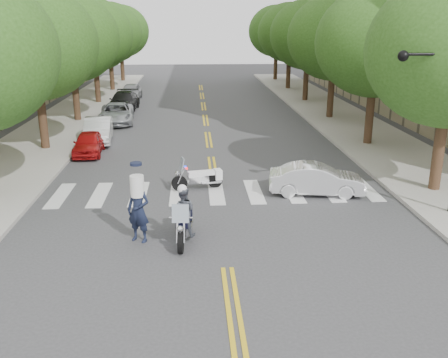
{
  "coord_description": "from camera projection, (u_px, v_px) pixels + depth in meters",
  "views": [
    {
      "loc": [
        -0.88,
        -12.55,
        6.61
      ],
      "look_at": [
        0.17,
        4.18,
        1.3
      ],
      "focal_mm": 40.0,
      "sensor_mm": 36.0,
      "label": 1
    }
  ],
  "objects": [
    {
      "name": "ground",
      "position": [
        227.0,
        268.0,
        13.99
      ],
      "size": [
        140.0,
        140.0,
        0.0
      ],
      "primitive_type": "plane",
      "color": "#38383A",
      "rests_on": "ground"
    },
    {
      "name": "sidewalk_left",
      "position": [
        68.0,
        121.0,
        34.33
      ],
      "size": [
        5.0,
        60.0,
        0.15
      ],
      "primitive_type": "cube",
      "color": "#9E9991",
      "rests_on": "ground"
    },
    {
      "name": "sidewalk_right",
      "position": [
        339.0,
        118.0,
        35.47
      ],
      "size": [
        5.0,
        60.0,
        0.15
      ],
      "primitive_type": "cube",
      "color": "#9E9991",
      "rests_on": "ground"
    },
    {
      "name": "tree_l_1",
      "position": [
        34.0,
        43.0,
        25.1
      ],
      "size": [
        6.4,
        6.4,
        8.45
      ],
      "color": "#382316",
      "rests_on": "ground"
    },
    {
      "name": "tree_l_2",
      "position": [
        71.0,
        38.0,
        32.72
      ],
      "size": [
        6.4,
        6.4,
        8.45
      ],
      "color": "#382316",
      "rests_on": "ground"
    },
    {
      "name": "tree_l_3",
      "position": [
        93.0,
        35.0,
        40.33
      ],
      "size": [
        6.4,
        6.4,
        8.45
      ],
      "color": "#382316",
      "rests_on": "ground"
    },
    {
      "name": "tree_l_4",
      "position": [
        109.0,
        33.0,
        47.94
      ],
      "size": [
        6.4,
        6.4,
        8.45
      ],
      "color": "#382316",
      "rests_on": "ground"
    },
    {
      "name": "tree_l_5",
      "position": [
        120.0,
        31.0,
        55.55
      ],
      "size": [
        6.4,
        6.4,
        8.45
      ],
      "color": "#382316",
      "rests_on": "ground"
    },
    {
      "name": "tree_r_1",
      "position": [
        376.0,
        42.0,
        26.16
      ],
      "size": [
        6.4,
        6.4,
        8.45
      ],
      "color": "#382316",
      "rests_on": "ground"
    },
    {
      "name": "tree_r_2",
      "position": [
        334.0,
        38.0,
        33.77
      ],
      "size": [
        6.4,
        6.4,
        8.45
      ],
      "color": "#382316",
      "rests_on": "ground"
    },
    {
      "name": "tree_r_3",
      "position": [
        308.0,
        35.0,
        41.38
      ],
      "size": [
        6.4,
        6.4,
        8.45
      ],
      "color": "#382316",
      "rests_on": "ground"
    },
    {
      "name": "tree_r_4",
      "position": [
        290.0,
        33.0,
        49.0
      ],
      "size": [
        6.4,
        6.4,
        8.45
      ],
      "color": "#382316",
      "rests_on": "ground"
    },
    {
      "name": "tree_r_5",
      "position": [
        277.0,
        31.0,
        56.61
      ],
      "size": [
        6.4,
        6.4,
        8.45
      ],
      "color": "#382316",
      "rests_on": "ground"
    },
    {
      "name": "motorcycle_police",
      "position": [
        183.0,
        216.0,
        15.52
      ],
      "size": [
        0.81,
        2.3,
        1.87
      ],
      "rotation": [
        0.0,
        0.0,
        3.07
      ],
      "color": "black",
      "rests_on": "ground"
    },
    {
      "name": "motorcycle_parked",
      "position": [
        202.0,
        178.0,
        20.49
      ],
      "size": [
        2.11,
        0.81,
        1.38
      ],
      "rotation": [
        0.0,
        0.0,
        1.8
      ],
      "color": "black",
      "rests_on": "ground"
    },
    {
      "name": "officer_standing",
      "position": [
        138.0,
        210.0,
        15.42
      ],
      "size": [
        0.9,
        0.78,
        2.07
      ],
      "primitive_type": "imported",
      "rotation": [
        0.0,
        0.0,
        -0.46
      ],
      "color": "#161D33",
      "rests_on": "ground"
    },
    {
      "name": "convertible",
      "position": [
        317.0,
        179.0,
        19.79
      ],
      "size": [
        3.89,
        1.82,
        1.23
      ],
      "primitive_type": "imported",
      "rotation": [
        0.0,
        0.0,
        1.43
      ],
      "color": "white",
      "rests_on": "ground"
    },
    {
      "name": "parked_car_a",
      "position": [
        89.0,
        143.0,
        25.8
      ],
      "size": [
        1.56,
        3.52,
        1.18
      ],
      "primitive_type": "imported",
      "rotation": [
        0.0,
        0.0,
        0.05
      ],
      "color": "#B61314",
      "rests_on": "ground"
    },
    {
      "name": "parked_car_b",
      "position": [
        98.0,
        130.0,
        28.44
      ],
      "size": [
        1.87,
        4.29,
        1.37
      ],
      "primitive_type": "imported",
      "rotation": [
        0.0,
        0.0,
        0.1
      ],
      "color": "silver",
      "rests_on": "ground"
    },
    {
      "name": "parked_car_c",
      "position": [
        117.0,
        113.0,
        33.71
      ],
      "size": [
        2.64,
        4.97,
        1.33
      ],
      "primitive_type": "imported",
      "rotation": [
        0.0,
        0.0,
        0.09
      ],
      "color": "#9DA0A4",
      "rests_on": "ground"
    },
    {
      "name": "parked_car_d",
      "position": [
        124.0,
        101.0,
        38.43
      ],
      "size": [
        2.14,
        5.01,
        1.44
      ],
      "primitive_type": "imported",
      "rotation": [
        0.0,
        0.0,
        -0.03
      ],
      "color": "black",
      "rests_on": "ground"
    },
    {
      "name": "parked_car_e",
      "position": [
        131.0,
        91.0,
        44.01
      ],
      "size": [
        1.77,
        4.15,
        1.4
      ],
      "primitive_type": "imported",
      "rotation": [
        0.0,
        0.0,
        -0.03
      ],
      "color": "gray",
      "rests_on": "ground"
    }
  ]
}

